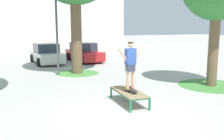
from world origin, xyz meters
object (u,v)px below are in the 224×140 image
Objects in this scene: car_white at (47,54)px; light_post at (56,7)px; skater at (130,62)px; car_red at (84,53)px; skateboard at (130,90)px; skate_box at (129,92)px.

light_post is at bearing -92.21° from car_white.
skater is 0.39× the size of car_red.
skateboard is at bearing -85.36° from car_white.
car_white reaches higher than skateboard.
skater reaches higher than car_red.
skater is at bearing -99.69° from car_red.
light_post is (-1.14, 6.67, 2.29)m from skater.
skater is 11.69m from car_white.
light_post reaches higher than car_red.
car_white is (-0.94, 11.63, -0.84)m from skater.
skate_box is 11.59m from car_red.
car_red is (1.97, 11.52, -0.84)m from skater.
car_red is at bearing -2.09° from car_white.
car_red is (2.91, -0.11, 0.00)m from car_white.
skate_box is at bearing 86.09° from skater.
light_post is (-0.19, -4.95, 3.13)m from car_white.
skateboard is 0.47× the size of skater.
skater is 7.15m from light_post.
skateboard is at bearing -80.34° from light_post.
car_red is (1.97, 11.52, 0.15)m from skateboard.
skateboard is at bearing -93.83° from skate_box.
skater is at bearing -85.36° from car_white.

